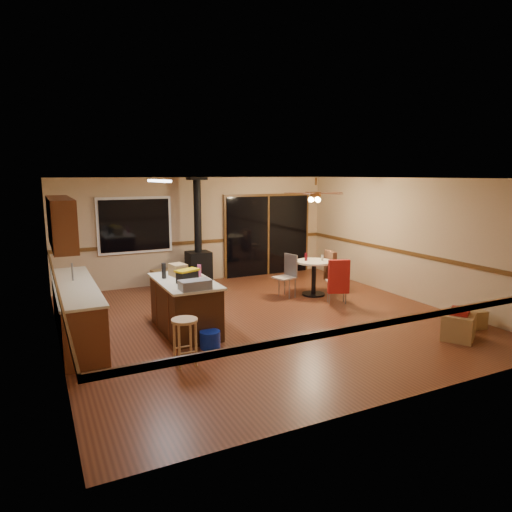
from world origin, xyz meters
TOP-DOWN VIEW (x-y plane):
  - floor at (0.00, 0.00)m, footprint 7.00×7.00m
  - ceiling at (0.00, 0.00)m, footprint 7.00×7.00m
  - wall_back at (0.00, 3.50)m, footprint 7.00×0.00m
  - wall_front at (0.00, -3.50)m, footprint 7.00×0.00m
  - wall_left at (-3.50, 0.00)m, footprint 0.00×7.00m
  - wall_right at (3.50, 0.00)m, footprint 0.00×7.00m
  - chair_rail at (0.00, 0.00)m, footprint 7.00×7.00m
  - window at (-1.60, 3.45)m, footprint 1.72×0.10m
  - sliding_door at (1.90, 3.45)m, footprint 2.52×0.10m
  - lower_cabinets at (-3.20, 0.50)m, footprint 0.60×3.00m
  - countertop at (-3.20, 0.50)m, footprint 0.64×3.04m
  - upper_cabinets at (-3.33, 0.70)m, footprint 0.35×2.00m
  - kitchen_island at (-1.50, 0.00)m, footprint 0.88×1.68m
  - wood_stove at (-0.20, 3.05)m, footprint 0.55×0.50m
  - ceiling_fan at (1.80, 1.04)m, footprint 0.24×0.24m
  - fluorescent_strip at (-1.80, 0.30)m, footprint 0.10×1.20m
  - toolbox_grey at (-1.54, -0.68)m, footprint 0.49×0.28m
  - toolbox_black at (-1.51, -0.19)m, footprint 0.39×0.30m
  - toolbox_yellow_lid at (-1.51, -0.19)m, footprint 0.45×0.35m
  - box_on_island at (-1.50, 0.36)m, footprint 0.29×0.36m
  - bottle_dark at (-1.77, 0.29)m, footprint 0.08×0.08m
  - bottle_pink at (-1.18, 0.15)m, footprint 0.08×0.08m
  - bottle_white at (-1.79, 0.30)m, footprint 0.06×0.06m
  - bar_stool at (-1.93, -1.37)m, footprint 0.44×0.44m
  - blue_bucket at (-1.40, -0.92)m, footprint 0.43×0.43m
  - dining_table at (1.80, 1.04)m, footprint 0.82×0.82m
  - glass_red at (1.65, 1.14)m, footprint 0.08×0.08m
  - glass_cream at (1.98, 0.99)m, footprint 0.06×0.06m
  - chair_left at (1.20, 1.16)m, footprint 0.48×0.48m
  - chair_near at (1.83, 0.17)m, footprint 0.57×0.59m
  - chair_right at (2.32, 1.12)m, footprint 0.52×0.48m
  - box_under_window at (-1.03, 3.10)m, footprint 0.61×0.51m
  - box_corner_a at (2.40, -2.34)m, footprint 0.72×0.69m
  - box_corner_b at (3.10, -2.05)m, footprint 0.46×0.42m
  - box_small_red at (2.40, -2.34)m, footprint 0.43×0.41m

SIDE VIEW (x-z plane):
  - floor at x=0.00m, z-range 0.00..0.00m
  - blue_bucket at x=-1.40m, z-range 0.00..0.27m
  - box_corner_b at x=3.10m, z-range 0.00..0.32m
  - box_corner_a at x=2.40m, z-range 0.00..0.42m
  - box_under_window at x=-1.03m, z-range 0.00..0.45m
  - bar_stool at x=-1.93m, z-range 0.00..0.67m
  - lower_cabinets at x=-3.20m, z-range 0.00..0.86m
  - kitchen_island at x=-1.50m, z-range 0.00..0.90m
  - box_small_red at x=2.40m, z-range 0.42..0.51m
  - dining_table at x=1.80m, z-range 0.14..0.92m
  - chair_left at x=1.20m, z-range 0.33..0.85m
  - chair_near at x=1.83m, z-range 0.25..0.95m
  - chair_right at x=2.32m, z-range 0.25..0.95m
  - wood_stove at x=-0.20m, z-range -0.53..1.99m
  - glass_cream at x=1.98m, z-range 0.78..0.90m
  - glass_red at x=1.65m, z-range 0.78..0.95m
  - countertop at x=-3.20m, z-range 0.86..0.90m
  - toolbox_grey at x=-1.54m, z-range 0.90..1.05m
  - bottle_white at x=-1.79m, z-range 0.90..1.06m
  - toolbox_black at x=-1.51m, z-range 0.90..1.09m
  - chair_rail at x=0.00m, z-range 0.96..1.04m
  - bottle_pink at x=-1.18m, z-range 0.90..1.11m
  - box_on_island at x=-1.50m, z-range 0.90..1.12m
  - bottle_dark at x=-1.77m, z-range 0.90..1.17m
  - sliding_door at x=1.90m, z-range 0.00..2.10m
  - toolbox_yellow_lid at x=-1.51m, z-range 1.09..1.12m
  - wall_back at x=0.00m, z-range -2.20..4.80m
  - wall_front at x=0.00m, z-range -2.20..4.80m
  - wall_left at x=-3.50m, z-range -2.20..4.80m
  - wall_right at x=3.50m, z-range -2.20..4.80m
  - window at x=-1.60m, z-range 0.84..2.16m
  - upper_cabinets at x=-3.33m, z-range 1.50..2.30m
  - ceiling_fan at x=1.80m, z-range 1.94..2.49m
  - fluorescent_strip at x=-1.80m, z-range 2.54..2.58m
  - ceiling at x=0.00m, z-range 2.60..2.60m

